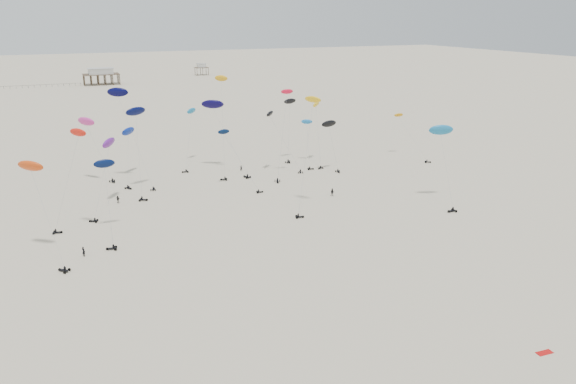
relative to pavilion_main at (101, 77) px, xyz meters
name	(u,v)px	position (x,y,z in m)	size (l,w,h in m)	color
ground_plane	(171,127)	(10.00, -150.00, -4.22)	(900.00, 900.00, 0.00)	beige
pavilion_main	(101,77)	(0.00, 0.00, 0.00)	(21.00, 13.00, 9.80)	brown
pavilion_small	(202,70)	(70.00, 30.00, -0.74)	(9.00, 7.00, 8.00)	brown
pier_fence	(7,87)	(-52.00, 0.00, -3.45)	(80.20, 0.20, 1.50)	black
rig_0	(330,132)	(37.21, -227.77, 6.42)	(5.01, 6.45, 13.90)	black
rig_1	(279,131)	(24.09, -223.11, 6.86)	(9.20, 9.47, 17.04)	black
rig_2	(222,106)	(9.87, -218.63, 13.59)	(6.03, 12.97, 26.21)	black
rig_3	(282,135)	(22.46, -229.38, 7.08)	(8.66, 9.95, 22.88)	black
rig_4	(128,139)	(-13.72, -211.41, 5.50)	(6.56, 18.73, 18.05)	black
rig_5	(289,121)	(31.49, -213.06, 7.14)	(6.03, 7.53, 17.89)	black
rig_6	(90,131)	(-22.91, -213.11, 8.64)	(8.08, 8.33, 16.63)	black
rig_7	(410,133)	(65.65, -224.26, 2.91)	(4.23, 15.34, 17.26)	black
rig_8	(36,183)	(-35.53, -257.21, 8.83)	(7.17, 15.94, 18.79)	black
rig_9	(190,124)	(4.44, -204.70, 6.92)	(8.63, 15.87, 19.40)	black
rig_10	(106,187)	(-23.61, -252.45, 5.17)	(4.19, 13.71, 16.92)	black
rig_11	(237,154)	(8.87, -233.36, 4.20)	(7.72, 11.65, 16.86)	black
rig_12	(317,118)	(37.74, -218.36, 8.49)	(6.21, 12.74, 18.26)	black
rig_13	(107,151)	(-21.12, -232.67, 7.71)	(9.10, 17.53, 18.88)	black
rig_14	(137,124)	(-13.18, -225.12, 11.74)	(5.90, 14.69, 21.15)	black
rig_15	(217,113)	(9.89, -213.45, 11.05)	(8.69, 18.74, 22.01)	black
rig_16	(122,104)	(-14.96, -215.31, 15.33)	(8.46, 17.06, 25.39)	black
rig_17	(443,142)	(48.51, -260.46, 9.22)	(7.45, 12.79, 18.31)	black
rig_18	(308,138)	(34.66, -219.05, 3.28)	(6.27, 12.29, 14.82)	black
rig_19	(72,160)	(-29.02, -247.46, 9.82)	(8.95, 4.24, 20.28)	black
rig_21	(309,131)	(18.30, -254.09, 13.03)	(9.16, 10.08, 24.81)	black
spectator_0	(84,256)	(-29.32, -261.92, -4.22)	(0.76, 0.52, 2.09)	black
spectator_1	(332,196)	(27.06, -248.78, -4.22)	(1.06, 0.62, 2.17)	black
spectator_2	(118,203)	(-19.97, -234.06, -4.22)	(1.21, 0.65, 2.05)	black
spectator_3	(241,171)	(14.35, -219.55, -4.22)	(0.69, 0.47, 1.90)	black
grounded_kite_a	(544,353)	(21.97, -316.37, -4.22)	(2.20, 0.90, 0.08)	#BF0C0B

